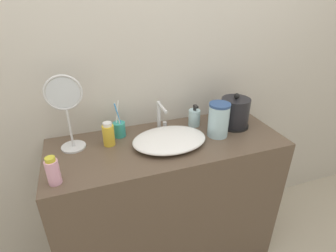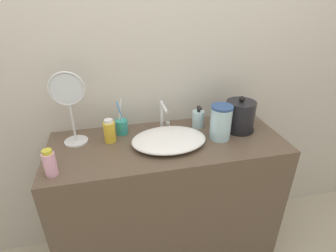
% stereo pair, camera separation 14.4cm
% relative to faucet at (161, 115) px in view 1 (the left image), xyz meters
% --- Properties ---
extents(wall_back, '(6.00, 0.04, 2.60)m').
position_rel_faucet_xyz_m(wall_back, '(-0.01, 0.14, 0.28)').
color(wall_back, beige).
rests_on(wall_back, ground_plane).
extents(vanity_counter, '(1.33, 0.53, 0.92)m').
position_rel_faucet_xyz_m(vanity_counter, '(-0.01, -0.15, -0.56)').
color(vanity_counter, brown).
rests_on(vanity_counter, ground_plane).
extents(sink_basin, '(0.41, 0.30, 0.06)m').
position_rel_faucet_xyz_m(sink_basin, '(-0.01, -0.17, -0.07)').
color(sink_basin, white).
rests_on(sink_basin, vanity_counter).
extents(faucet, '(0.06, 0.15, 0.18)m').
position_rel_faucet_xyz_m(faucet, '(0.00, 0.00, 0.00)').
color(faucet, silver).
rests_on(faucet, vanity_counter).
extents(electric_kettle, '(0.19, 0.19, 0.22)m').
position_rel_faucet_xyz_m(electric_kettle, '(0.45, -0.10, -0.02)').
color(electric_kettle, black).
rests_on(electric_kettle, vanity_counter).
extents(toothbrush_cup, '(0.07, 0.07, 0.22)m').
position_rel_faucet_xyz_m(toothbrush_cup, '(-0.25, 0.01, -0.06)').
color(toothbrush_cup, teal).
rests_on(toothbrush_cup, vanity_counter).
extents(lotion_bottle, '(0.07, 0.07, 0.14)m').
position_rel_faucet_xyz_m(lotion_bottle, '(0.22, -0.01, -0.05)').
color(lotion_bottle, silver).
rests_on(lotion_bottle, vanity_counter).
extents(shampoo_bottle, '(0.06, 0.06, 0.14)m').
position_rel_faucet_xyz_m(shampoo_bottle, '(-0.60, -0.32, -0.04)').
color(shampoo_bottle, '#EAA8C6').
rests_on(shampoo_bottle, vanity_counter).
extents(mouthwash_bottle, '(0.06, 0.06, 0.14)m').
position_rel_faucet_xyz_m(mouthwash_bottle, '(-0.32, -0.07, -0.04)').
color(mouthwash_bottle, gold).
rests_on(mouthwash_bottle, vanity_counter).
extents(vanity_mirror, '(0.19, 0.13, 0.41)m').
position_rel_faucet_xyz_m(vanity_mirror, '(-0.51, -0.04, 0.13)').
color(vanity_mirror, silver).
rests_on(vanity_mirror, vanity_counter).
extents(water_pitcher, '(0.12, 0.12, 0.20)m').
position_rel_faucet_xyz_m(water_pitcher, '(0.29, -0.17, -0.00)').
color(water_pitcher, '#B2DBEA').
rests_on(water_pitcher, vanity_counter).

